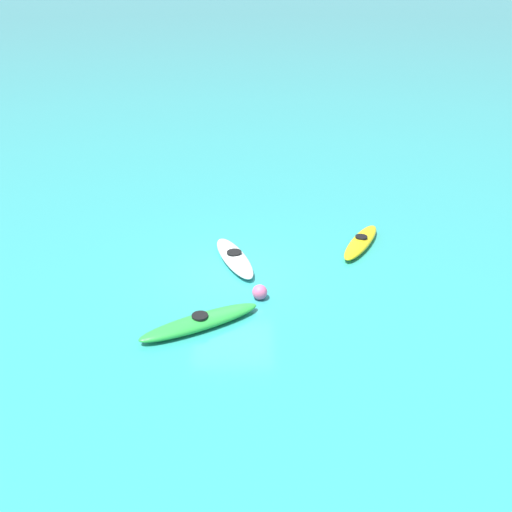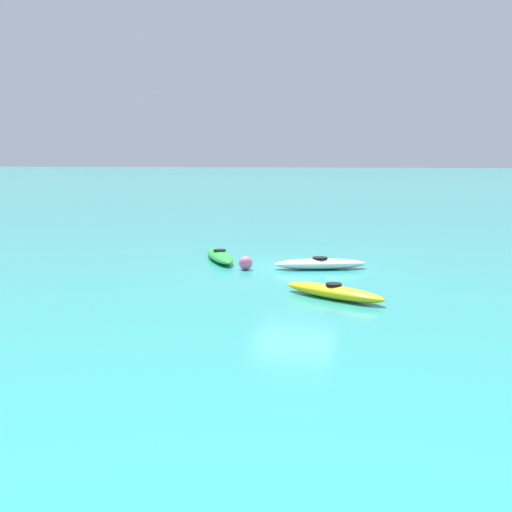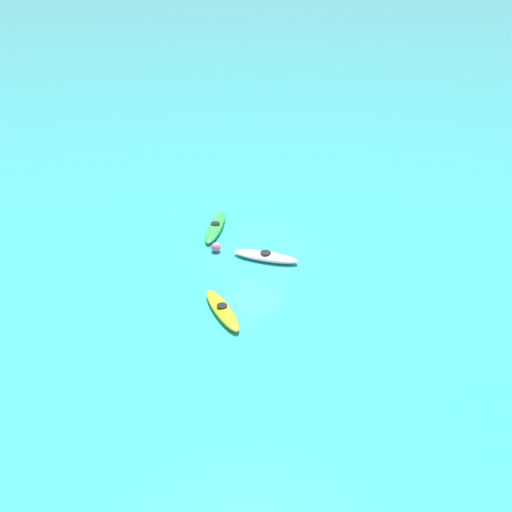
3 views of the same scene
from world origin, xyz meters
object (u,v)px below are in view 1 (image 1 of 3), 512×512
Objects in this scene: kayak_green at (200,322)px; buoy_pink at (260,292)px; kayak_yellow at (361,242)px; kayak_white at (234,258)px.

buoy_pink reaches higher than kayak_green.
kayak_green is at bearing 43.82° from kayak_yellow.
kayak_white is 3.59m from kayak_green.
kayak_white is at bearing -101.87° from kayak_green.
kayak_green is at bearing 78.13° from kayak_white.
kayak_white is 1.03× the size of kayak_yellow.
buoy_pink is at bearing 109.75° from kayak_white.
buoy_pink reaches higher than kayak_yellow.
kayak_white is 2.27m from buoy_pink.
buoy_pink is (-1.51, -1.38, 0.05)m from kayak_green.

